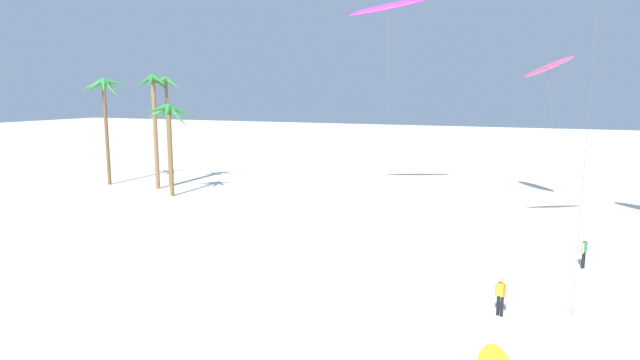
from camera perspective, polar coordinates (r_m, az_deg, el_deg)
The scene contains 8 objects.
palm_tree_0 at distance 58.47m, azimuth -21.97°, elevation 8.39°, with size 4.21×4.74×10.80m.
palm_tree_1 at distance 55.34m, azimuth -16.06°, elevation 8.58°, with size 3.41×3.55×10.95m.
palm_tree_2 at distance 54.28m, azimuth -17.27°, elevation 8.04°, with size 3.48×3.29×11.15m.
palm_tree_3 at distance 50.02m, azimuth -15.84°, elevation 6.27°, with size 4.31×4.85×8.39m.
flying_kite_0 at distance 46.62m, azimuth 23.04°, elevation 10.97°, with size 4.57×8.23×12.29m.
flying_kite_3 at distance 47.08m, azimuth 7.34°, elevation 17.85°, with size 7.06×7.83×17.45m.
person_foreground_walker at distance 32.19m, azimuth 26.30°, elevation -6.83°, with size 0.30×0.48×1.69m.
person_near_left at distance 24.23m, azimuth 18.67°, elevation -11.52°, with size 0.48×0.29×1.67m.
Camera 1 is at (9.13, -4.56, 9.32)m, focal length 30.05 mm.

